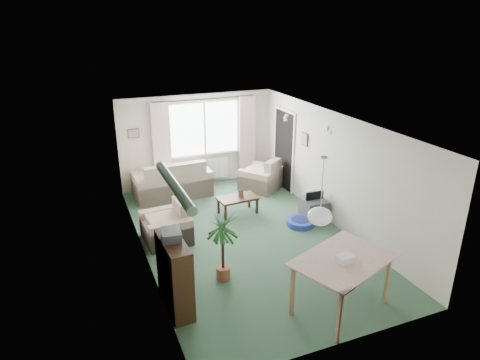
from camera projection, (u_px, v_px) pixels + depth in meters
name	position (u px, v px, depth m)	size (l,w,h in m)	color
ground	(246.00, 238.00, 8.66)	(6.50, 6.50, 0.00)	#2E4E37
window	(204.00, 128.00, 10.99)	(1.80, 0.03, 1.30)	white
curtain_rod	(204.00, 99.00, 10.64)	(2.60, 0.03, 0.03)	black
curtain_left	(162.00, 143.00, 10.58)	(0.45, 0.08, 2.00)	beige
curtain_right	(247.00, 134.00, 11.39)	(0.45, 0.08, 2.00)	beige
radiator	(206.00, 169.00, 11.35)	(1.20, 0.10, 0.55)	white
doorway	(284.00, 150.00, 10.90)	(0.03, 0.95, 2.00)	black
pendant_lamp	(320.00, 216.00, 6.21)	(0.36, 0.36, 0.36)	white
tinsel_garland	(174.00, 186.00, 5.18)	(1.60, 1.60, 0.12)	#196626
bauble_cluster_a	(286.00, 116.00, 9.10)	(0.20, 0.20, 0.20)	silver
bauble_cluster_b	(329.00, 127.00, 8.17)	(0.20, 0.20, 0.20)	silver
wall_picture_back	(133.00, 133.00, 10.34)	(0.28, 0.03, 0.22)	brown
wall_picture_right	(305.00, 139.00, 9.84)	(0.03, 0.24, 0.30)	brown
sofa	(172.00, 178.00, 10.58)	(1.85, 0.98, 0.93)	beige
armchair_corner	(261.00, 173.00, 11.01)	(0.92, 0.87, 0.82)	beige
armchair_left	(166.00, 222.00, 8.43)	(0.91, 0.86, 0.81)	tan
coffee_table	(238.00, 205.00, 9.68)	(0.88, 0.49, 0.40)	black
photo_frame	(241.00, 193.00, 9.62)	(0.12, 0.02, 0.16)	brown
bookshelf	(175.00, 275.00, 6.40)	(0.31, 0.94, 1.15)	black
hifi_box	(171.00, 235.00, 6.22)	(0.28, 0.35, 0.14)	#3E3F44
houseplant	(223.00, 247.00, 7.11)	(0.52, 0.52, 1.21)	#1E5931
dining_table	(341.00, 284.00, 6.42)	(1.38, 0.92, 0.86)	tan
gift_box	(345.00, 259.00, 6.17)	(0.25, 0.18, 0.12)	white
tv_cube	(314.00, 210.00, 9.35)	(0.49, 0.54, 0.49)	#323236
pet_bed	(300.00, 222.00, 9.19)	(0.61, 0.61, 0.12)	navy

